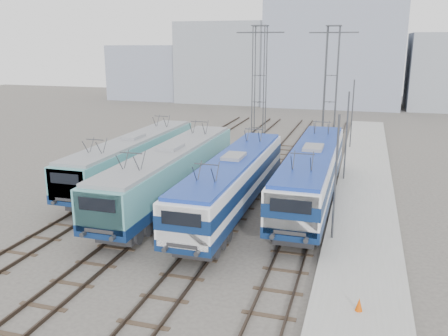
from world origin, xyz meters
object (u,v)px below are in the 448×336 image
locomotive_far_left (133,156)px  catenary_tower_west (259,85)px  mast_mid (346,138)px  mast_rear (352,115)px  catenary_tower_east (331,85)px  safety_cone (359,304)px  locomotive_center_right (233,179)px  mast_front (335,181)px  locomotive_center_left (170,171)px  locomotive_far_right (312,171)px

locomotive_far_left → catenary_tower_west: bearing=62.8°
mast_mid → mast_rear: same height
locomotive_far_left → mast_mid: (15.35, 5.12, 1.32)m
catenary_tower_west → mast_mid: size_ratio=1.71×
catenary_tower_east → locomotive_far_left: bearing=-131.2°
safety_cone → catenary_tower_east: bearing=97.2°
locomotive_center_right → mast_front: 7.05m
locomotive_center_left → catenary_tower_west: (2.25, 16.53, 4.35)m
locomotive_center_right → mast_rear: mast_rear is taller
catenary_tower_east → mast_rear: catenary_tower_east is taller
locomotive_center_left → mast_mid: size_ratio=2.63×
locomotive_far_left → locomotive_center_left: locomotive_center_left is taller
mast_rear → locomotive_center_right: bearing=-106.7°
locomotive_center_left → catenary_tower_east: catenary_tower_east is taller
catenary_tower_east → catenary_tower_west: bearing=-162.9°
mast_mid → locomotive_far_left: bearing=-161.5°
catenary_tower_east → mast_rear: (2.10, 2.00, -3.14)m
mast_front → locomotive_center_left: bearing=162.2°
locomotive_far_right → mast_mid: size_ratio=2.64×
safety_cone → mast_front: bearing=102.4°
safety_cone → locomotive_far_left: bearing=140.5°
locomotive_far_right → mast_rear: size_ratio=2.64×
catenary_tower_west → catenary_tower_east: size_ratio=1.00×
mast_mid → mast_rear: bearing=90.0°
catenary_tower_west → mast_rear: 9.99m
locomotive_far_right → mast_mid: bearing=72.9°
catenary_tower_east → mast_rear: bearing=43.6°
locomotive_far_right → safety_cone: 13.61m
mast_front → locomotive_far_left: bearing=155.9°
catenary_tower_west → catenary_tower_east: 6.80m
catenary_tower_east → mast_mid: catenary_tower_east is taller
catenary_tower_west → mast_mid: (8.60, -8.00, -3.14)m
mast_front → mast_mid: 12.00m
catenary_tower_west → mast_rear: size_ratio=1.71×
locomotive_center_right → locomotive_far_right: bearing=35.3°
locomotive_center_left → mast_front: mast_front is taller
locomotive_far_right → catenary_tower_west: (-6.75, 14.02, 4.29)m
locomotive_far_right → catenary_tower_west: bearing=115.7°
locomotive_far_right → mast_front: bearing=-72.8°
locomotive_far_left → mast_front: 16.87m
locomotive_far_left → mast_mid: size_ratio=2.49×
locomotive_center_right → mast_front: (6.35, -2.80, 1.24)m
locomotive_far_right → catenary_tower_east: catenary_tower_east is taller
catenary_tower_west → locomotive_far_left: bearing=-117.2°
locomotive_center_right → mast_mid: mast_mid is taller
catenary_tower_east → mast_front: bearing=-84.5°
mast_mid → mast_rear: size_ratio=1.00×
safety_cone → mast_mid: bearing=94.7°
locomotive_center_right → locomotive_far_right: locomotive_far_right is taller
mast_front → mast_mid: bearing=90.0°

